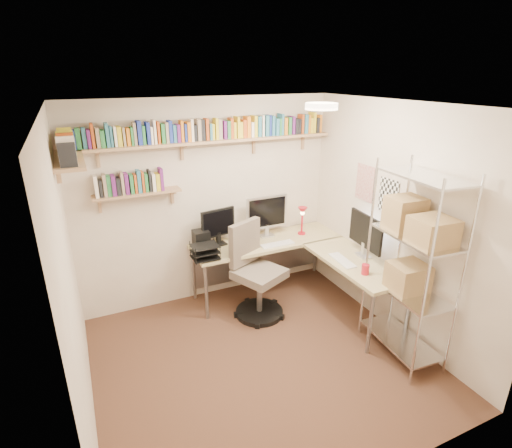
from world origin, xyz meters
The scene contains 6 objects.
ground centered at (0.00, 0.00, 0.00)m, with size 3.20×3.20×0.00m, color #3F2A1B.
room_shell centered at (0.00, 0.00, 1.55)m, with size 3.24×3.04×2.52m.
wall_shelves centered at (-0.40, 1.30, 2.02)m, with size 3.12×1.09×0.80m.
corner_desk centered at (0.70, 0.94, 0.74)m, with size 2.00×1.91×1.30m.
office_chair centered at (0.31, 0.80, 0.48)m, with size 0.67×0.67×1.14m.
wire_rack centered at (1.36, -0.49, 1.20)m, with size 0.50×0.90×1.99m.
Camera 1 is at (-1.44, -2.99, 2.76)m, focal length 28.00 mm.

